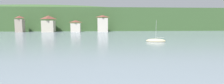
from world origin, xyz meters
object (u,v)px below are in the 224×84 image
(shore_building_west, at_px, (20,24))
(shore_building_eastcentral, at_px, (103,24))
(shore_building_central, at_px, (76,26))
(sailboat_far_7, at_px, (156,41))
(shore_building_westcentral, at_px, (49,24))

(shore_building_west, relative_size, shore_building_eastcentral, 0.96)
(shore_building_central, relative_size, sailboat_far_7, 1.03)
(shore_building_westcentral, xyz_separation_m, shore_building_eastcentral, (29.54, -1.12, 0.13))
(shore_building_west, bearing_deg, shore_building_eastcentral, -0.44)
(sailboat_far_7, bearing_deg, shore_building_westcentral, -33.75)
(sailboat_far_7, bearing_deg, shore_building_eastcentral, -58.46)
(shore_building_west, relative_size, sailboat_far_7, 1.42)
(shore_building_westcentral, height_order, shore_building_central, shore_building_westcentral)
(sailboat_far_7, bearing_deg, shore_building_west, -24.89)
(shore_building_west, distance_m, shore_building_eastcentral, 44.31)
(shore_building_central, height_order, sailboat_far_7, shore_building_central)
(sailboat_far_7, bearing_deg, shore_building_central, -44.36)
(shore_building_west, relative_size, shore_building_central, 1.38)
(shore_building_eastcentral, relative_size, sailboat_far_7, 1.48)
(shore_building_westcentral, relative_size, shore_building_eastcentral, 0.97)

